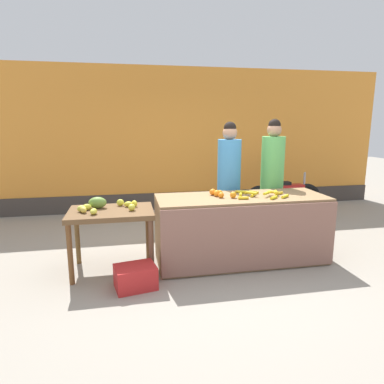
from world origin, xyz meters
TOP-DOWN VIEW (x-y plane):
  - ground_plane at (0.00, 0.00)m, footprint 24.00×24.00m
  - market_wall_back at (0.00, 2.99)m, footprint 8.95×0.23m
  - fruit_stall_counter at (0.37, -0.01)m, footprint 2.20×0.81m
  - side_table_wooden at (-1.28, 0.00)m, footprint 1.01×0.70m
  - banana_bunch_pile at (0.60, -0.02)m, footprint 0.70×0.52m
  - orange_pile at (0.09, 0.03)m, footprint 0.29×0.30m
  - mango_papaya_pile at (-1.38, 0.07)m, footprint 0.73×0.46m
  - vendor_woman_blue_shirt at (0.39, 0.64)m, footprint 0.34×0.34m
  - vendor_woman_green_shirt at (1.05, 0.61)m, footprint 0.34×0.34m
  - parked_motorcycle at (1.86, 1.82)m, footprint 1.60×0.18m
  - produce_crate at (-1.03, -0.53)m, footprint 0.49×0.40m
  - produce_sack at (-0.53, 0.85)m, footprint 0.45×0.47m

SIDE VIEW (x-z plane):
  - ground_plane at x=0.00m, z-range 0.00..0.00m
  - produce_crate at x=-1.03m, z-range 0.00..0.26m
  - produce_sack at x=-0.53m, z-range 0.00..0.47m
  - parked_motorcycle at x=1.86m, z-range -0.04..0.84m
  - fruit_stall_counter at x=0.37m, z-range 0.00..0.88m
  - side_table_wooden at x=-1.28m, z-range 0.28..1.05m
  - mango_papaya_pile at x=-1.38m, z-range 0.76..0.90m
  - banana_bunch_pile at x=0.60m, z-range 0.87..0.94m
  - orange_pile at x=0.09m, z-range 0.87..0.96m
  - vendor_woman_blue_shirt at x=0.39m, z-range 0.01..1.83m
  - vendor_woman_green_shirt at x=1.05m, z-range 0.01..1.87m
  - market_wall_back at x=0.00m, z-range -0.03..2.88m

